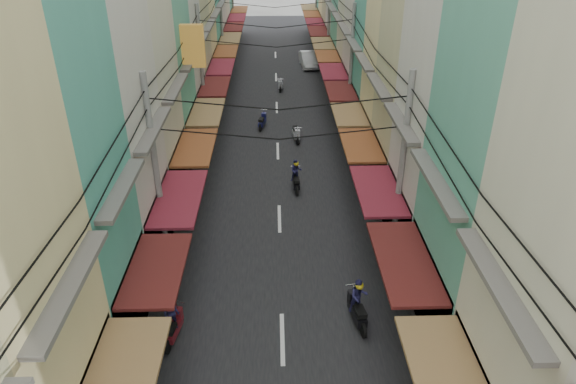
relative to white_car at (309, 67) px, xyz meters
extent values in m
plane|color=slate|center=(-3.16, -33.52, 0.00)|extent=(160.00, 160.00, 0.00)
cube|color=black|center=(-3.16, -13.52, 0.01)|extent=(10.00, 80.00, 0.02)
cube|color=slate|center=(-9.66, -13.52, 0.03)|extent=(3.00, 80.00, 0.06)
cube|color=slate|center=(3.34, -13.52, 0.03)|extent=(3.00, 80.00, 0.06)
cube|color=olive|center=(-7.26, -39.79, 3.00)|extent=(1.80, 4.33, 0.12)
cube|color=#595651|center=(-7.91, -39.79, 6.00)|extent=(0.50, 4.23, 0.15)
cube|color=black|center=(-8.76, -35.29, 1.60)|extent=(1.20, 4.13, 3.20)
cube|color=#511817|center=(-7.26, -35.29, 3.00)|extent=(1.80, 3.96, 0.12)
cube|color=#595651|center=(-7.91, -35.29, 6.00)|extent=(0.50, 3.87, 0.15)
cube|color=beige|center=(-11.16, -30.57, 10.47)|extent=(6.00, 5.14, 20.93)
cube|color=black|center=(-8.76, -30.57, 1.60)|extent=(1.20, 4.94, 3.20)
cube|color=maroon|center=(-7.26, -30.57, 3.00)|extent=(1.80, 4.73, 0.12)
cube|color=#595651|center=(-7.91, -30.57, 6.00)|extent=(0.50, 4.63, 0.15)
cube|color=beige|center=(-11.16, -25.52, 8.72)|extent=(6.00, 4.95, 17.43)
cube|color=black|center=(-8.76, -25.52, 1.60)|extent=(1.20, 4.75, 3.20)
cube|color=brown|center=(-7.26, -25.52, 3.00)|extent=(1.80, 4.56, 0.12)
cube|color=#595651|center=(-7.91, -25.52, 6.00)|extent=(0.50, 4.46, 0.15)
cube|color=#4F997F|center=(-11.16, -20.55, 8.16)|extent=(6.00, 4.99, 16.32)
cube|color=black|center=(-8.76, -20.55, 1.60)|extent=(1.20, 4.80, 3.20)
cube|color=olive|center=(-7.26, -20.55, 3.00)|extent=(1.80, 4.60, 0.12)
cube|color=#595651|center=(-7.91, -20.55, 6.00)|extent=(0.50, 4.50, 0.15)
cube|color=black|center=(-8.76, -15.73, 1.60)|extent=(1.20, 4.46, 3.20)
cube|color=#511817|center=(-7.26, -15.73, 3.00)|extent=(1.80, 4.27, 0.12)
cube|color=#595651|center=(-7.91, -15.73, 6.00)|extent=(0.50, 4.18, 0.15)
cube|color=black|center=(-8.76, -10.96, 1.60)|extent=(1.20, 4.70, 3.20)
cube|color=maroon|center=(-7.26, -10.96, 3.00)|extent=(1.80, 4.50, 0.12)
cube|color=#595651|center=(-7.91, -10.96, 6.00)|extent=(0.50, 4.40, 0.15)
cube|color=black|center=(-8.76, -6.25, 1.60)|extent=(1.20, 4.34, 3.20)
cube|color=brown|center=(-7.26, -6.25, 3.00)|extent=(1.80, 4.16, 0.12)
cube|color=#595651|center=(-7.91, -6.25, 6.00)|extent=(0.50, 4.07, 0.15)
cube|color=black|center=(-8.76, -1.39, 1.60)|extent=(1.20, 4.99, 3.20)
cube|color=olive|center=(-7.26, -1.39, 3.00)|extent=(1.80, 4.78, 0.12)
cube|color=#595651|center=(-7.91, -1.39, 6.00)|extent=(0.50, 4.68, 0.15)
cube|color=black|center=(-8.76, 3.67, 1.60)|extent=(1.20, 4.74, 3.20)
cube|color=#511817|center=(-7.26, 3.67, 3.00)|extent=(1.80, 4.55, 0.12)
cube|color=black|center=(-8.76, 8.62, 1.60)|extent=(1.20, 4.76, 3.20)
cube|color=maroon|center=(-7.26, 8.62, 3.00)|extent=(1.80, 4.56, 0.12)
cube|color=black|center=(-8.76, 13.62, 1.60)|extent=(1.20, 4.84, 3.20)
cube|color=brown|center=(-7.26, 13.62, 3.00)|extent=(1.80, 4.64, 0.12)
cube|color=#523812|center=(-7.56, -21.52, 7.00)|extent=(1.20, 0.40, 2.20)
cube|color=olive|center=(0.94, -40.08, 3.00)|extent=(1.80, 4.58, 0.12)
cube|color=#595651|center=(1.59, -40.08, 6.00)|extent=(0.50, 4.48, 0.15)
cube|color=#4F997F|center=(4.84, -35.07, 7.54)|extent=(6.00, 5.03, 15.08)
cube|color=black|center=(2.44, -35.07, 1.60)|extent=(1.20, 4.83, 3.20)
cube|color=#511817|center=(0.94, -35.07, 3.00)|extent=(1.80, 4.63, 0.12)
cube|color=#595651|center=(1.59, -35.07, 6.00)|extent=(0.50, 4.53, 0.15)
cube|color=black|center=(2.44, -30.16, 1.60)|extent=(1.20, 4.60, 3.20)
cube|color=maroon|center=(0.94, -30.16, 3.00)|extent=(1.80, 4.41, 0.12)
cube|color=#595651|center=(1.59, -30.16, 6.00)|extent=(0.50, 4.31, 0.15)
cube|color=black|center=(2.44, -25.50, 1.60)|extent=(1.20, 4.34, 3.20)
cube|color=brown|center=(0.94, -25.50, 3.00)|extent=(1.80, 4.16, 0.12)
cube|color=#595651|center=(1.59, -25.50, 6.00)|extent=(0.50, 4.07, 0.15)
cube|color=#DBC989|center=(4.84, -21.18, 7.06)|extent=(6.00, 4.12, 14.13)
cube|color=black|center=(2.44, -21.18, 1.60)|extent=(1.20, 3.96, 3.20)
cube|color=olive|center=(0.94, -21.18, 3.00)|extent=(1.80, 3.79, 0.12)
cube|color=#595651|center=(1.59, -21.18, 6.00)|extent=(0.50, 3.71, 0.15)
cube|color=black|center=(2.44, -16.92, 1.60)|extent=(1.20, 4.23, 3.20)
cube|color=#511817|center=(0.94, -16.92, 3.00)|extent=(1.80, 4.05, 0.12)
cube|color=#595651|center=(1.59, -16.92, 6.00)|extent=(0.50, 3.96, 0.15)
cube|color=black|center=(2.44, -12.40, 1.60)|extent=(1.20, 4.45, 3.20)
cube|color=maroon|center=(0.94, -12.40, 3.00)|extent=(1.80, 4.26, 0.12)
cube|color=#595651|center=(1.59, -12.40, 6.00)|extent=(0.50, 4.17, 0.15)
cube|color=black|center=(2.44, -8.08, 1.60)|extent=(1.20, 3.84, 3.20)
cube|color=brown|center=(0.94, -8.08, 3.00)|extent=(1.80, 3.68, 0.12)
cube|color=#595651|center=(1.59, -8.08, 6.00)|extent=(0.50, 3.60, 0.15)
cube|color=black|center=(2.44, -3.57, 1.60)|extent=(1.20, 4.81, 3.20)
cube|color=olive|center=(0.94, -3.57, 3.00)|extent=(1.80, 4.61, 0.12)
cube|color=#595651|center=(1.59, -3.57, 6.00)|extent=(0.50, 4.51, 0.15)
cube|color=black|center=(2.44, 1.43, 1.60)|extent=(1.20, 4.80, 3.20)
cube|color=#511817|center=(0.94, 1.43, 3.00)|extent=(1.80, 4.60, 0.12)
cube|color=black|center=(2.44, 6.09, 1.60)|extent=(1.20, 4.15, 3.20)
cube|color=maroon|center=(0.94, 6.09, 3.00)|extent=(1.80, 3.97, 0.12)
cube|color=black|center=(2.44, 10.42, 1.60)|extent=(1.20, 4.16, 3.20)
cube|color=brown|center=(0.94, 10.42, 3.00)|extent=(1.80, 3.99, 0.12)
cube|color=black|center=(2.44, 15.02, 1.60)|extent=(1.20, 4.68, 3.20)
cube|color=olive|center=(0.94, 15.02, 3.00)|extent=(1.80, 4.49, 0.12)
cylinder|color=gray|center=(-8.06, -30.52, 4.10)|extent=(0.26, 0.26, 8.20)
cylinder|color=gray|center=(1.74, -30.52, 4.10)|extent=(0.26, 0.26, 8.20)
cylinder|color=gray|center=(-8.06, -15.52, 4.10)|extent=(0.26, 0.26, 8.20)
cylinder|color=gray|center=(1.74, -15.52, 4.10)|extent=(0.26, 0.26, 8.20)
cylinder|color=gray|center=(-8.06, -0.52, 4.10)|extent=(0.26, 0.26, 8.20)
cylinder|color=gray|center=(1.74, -0.52, 4.10)|extent=(0.26, 0.26, 8.20)
imported|color=#BABBBE|center=(0.00, 0.00, 0.00)|extent=(4.97, 2.25, 1.71)
imported|color=black|center=(3.93, -35.33, 0.00)|extent=(1.59, 0.85, 1.04)
cylinder|color=black|center=(-6.96, -34.77, 0.25)|extent=(0.10, 0.51, 0.51)
cylinder|color=black|center=(-6.96, -36.04, 0.25)|extent=(0.10, 0.51, 0.51)
cube|color=maroon|center=(-6.96, -35.41, 0.41)|extent=(0.33, 1.13, 0.27)
cube|color=black|center=(-6.96, -35.65, 0.70)|extent=(0.31, 0.54, 0.18)
cube|color=maroon|center=(-6.96, -34.87, 0.64)|extent=(0.29, 0.27, 0.54)
imported|color=#211F49|center=(-6.96, -35.41, 0.54)|extent=(0.52, 0.37, 1.30)
sphere|color=gold|center=(-6.96, -35.41, 1.52)|extent=(0.27, 0.27, 0.27)
cylinder|color=black|center=(-0.42, -34.09, 0.28)|extent=(0.11, 0.56, 0.56)
cylinder|color=black|center=(-0.42, -35.48, 0.28)|extent=(0.11, 0.56, 0.56)
cube|color=black|center=(-0.42, -34.79, 0.45)|extent=(0.36, 1.23, 0.30)
cube|color=black|center=(-0.42, -35.05, 0.77)|extent=(0.34, 0.59, 0.19)
cube|color=black|center=(-0.42, -34.20, 0.69)|extent=(0.32, 0.30, 0.59)
imported|color=#211F49|center=(-0.42, -34.79, 0.59)|extent=(0.56, 0.40, 1.42)
sphere|color=gold|center=(-0.42, -34.79, 1.65)|extent=(0.30, 0.30, 0.30)
cylinder|color=black|center=(-2.23, -23.94, 0.25)|extent=(0.10, 0.50, 0.50)
cylinder|color=black|center=(-2.23, -25.20, 0.25)|extent=(0.10, 0.50, 0.50)
cube|color=black|center=(-2.23, -24.57, 0.41)|extent=(0.33, 1.11, 0.27)
cube|color=black|center=(-2.23, -24.81, 0.70)|extent=(0.31, 0.53, 0.17)
cube|color=black|center=(-2.23, -24.04, 0.63)|extent=(0.29, 0.27, 0.53)
imported|color=#211F49|center=(-2.23, -24.57, 0.53)|extent=(0.51, 0.36, 1.28)
sphere|color=gold|center=(-2.23, -24.57, 1.50)|extent=(0.27, 0.27, 0.27)
cylinder|color=black|center=(-1.94, -17.20, 0.27)|extent=(0.10, 0.54, 0.54)
cylinder|color=black|center=(-1.94, -18.55, 0.27)|extent=(0.10, 0.54, 0.54)
cube|color=#97979F|center=(-1.94, -17.88, 0.43)|extent=(0.35, 1.19, 0.29)
cube|color=black|center=(-1.94, -18.13, 0.75)|extent=(0.33, 0.57, 0.19)
cube|color=#97979F|center=(-1.94, -17.31, 0.67)|extent=(0.31, 0.29, 0.57)
cylinder|color=black|center=(-4.19, -15.00, 0.26)|extent=(0.10, 0.51, 0.51)
cylinder|color=black|center=(-4.19, -16.28, 0.26)|extent=(0.10, 0.51, 0.51)
cube|color=#15174F|center=(-4.19, -15.64, 0.41)|extent=(0.34, 1.13, 0.28)
cube|color=black|center=(-4.19, -15.89, 0.71)|extent=(0.32, 0.54, 0.18)
cube|color=#15174F|center=(-4.19, -15.10, 0.64)|extent=(0.30, 0.28, 0.54)
cylinder|color=black|center=(-2.79, -6.55, 0.26)|extent=(0.10, 0.53, 0.53)
cylinder|color=black|center=(-2.79, -7.87, 0.26)|extent=(0.10, 0.53, 0.53)
cube|color=#97979F|center=(-2.79, -7.21, 0.43)|extent=(0.34, 1.17, 0.28)
cube|color=black|center=(-2.79, -7.46, 0.73)|extent=(0.32, 0.56, 0.18)
cube|color=#97979F|center=(-2.79, -6.65, 0.66)|extent=(0.30, 0.28, 0.56)
cube|color=maroon|center=(3.10, -38.09, 0.64)|extent=(0.30, 0.28, 0.54)
cylinder|color=black|center=(-9.15, -28.52, 0.26)|extent=(0.10, 0.52, 0.52)
cylinder|color=black|center=(-9.15, -29.81, 0.26)|extent=(0.10, 0.52, 0.52)
cube|color=#97979F|center=(-9.15, -29.17, 0.42)|extent=(0.34, 1.14, 0.28)
cube|color=black|center=(-9.15, -29.41, 0.72)|extent=(0.32, 0.55, 0.18)
cube|color=#97979F|center=(-9.15, -28.62, 0.65)|extent=(0.30, 0.28, 0.55)
imported|color=#ACA6A0|center=(-9.55, -31.96, 0.87)|extent=(0.80, 0.66, 1.74)
imported|color=#211F49|center=(-9.79, -31.89, 1.01)|extent=(1.25, 1.02, 2.03)
imported|color=black|center=(-9.67, -20.72, 1.07)|extent=(1.22, 0.98, 2.13)
cylinder|color=#B2B2B7|center=(3.18, -34.85, 0.03)|extent=(0.54, 0.54, 0.06)
cylinder|color=#B2B2B7|center=(3.18, -34.85, 1.19)|extent=(0.06, 0.06, 2.38)
cone|color=#522135|center=(3.18, -34.85, 2.33)|extent=(2.49, 2.49, 0.60)
cylinder|color=gray|center=(2.61, -33.42, 1.27)|extent=(0.07, 0.07, 2.53)
cylinder|color=#B42D0C|center=(2.59, -33.42, 2.63)|extent=(0.04, 0.65, 0.65)
cylinder|color=white|center=(2.56, -33.42, 2.63)|extent=(0.03, 0.47, 0.47)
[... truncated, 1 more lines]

